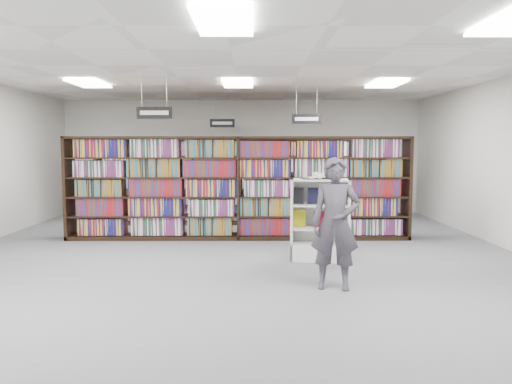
{
  "coord_description": "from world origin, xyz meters",
  "views": [
    {
      "loc": [
        0.29,
        -8.21,
        1.89
      ],
      "look_at": [
        0.35,
        0.5,
        1.1
      ],
      "focal_mm": 35.0,
      "sensor_mm": 36.0,
      "label": 1
    }
  ],
  "objects_px": {
    "bookshelf_row_near": "(238,188)",
    "open_book": "(319,177)",
    "endcap_display": "(320,232)",
    "shopper": "(335,224)"
  },
  "relations": [
    {
      "from": "bookshelf_row_near",
      "to": "open_book",
      "type": "bearing_deg",
      "value": -54.69
    },
    {
      "from": "bookshelf_row_near",
      "to": "open_book",
      "type": "height_order",
      "value": "bookshelf_row_near"
    },
    {
      "from": "bookshelf_row_near",
      "to": "endcap_display",
      "type": "relative_size",
      "value": 5.14
    },
    {
      "from": "open_book",
      "to": "shopper",
      "type": "xyz_separation_m",
      "value": [
        -0.0,
        -1.73,
        -0.51
      ]
    },
    {
      "from": "endcap_display",
      "to": "shopper",
      "type": "relative_size",
      "value": 0.78
    },
    {
      "from": "endcap_display",
      "to": "shopper",
      "type": "height_order",
      "value": "shopper"
    },
    {
      "from": "bookshelf_row_near",
      "to": "shopper",
      "type": "bearing_deg",
      "value": -69.38
    },
    {
      "from": "bookshelf_row_near",
      "to": "open_book",
      "type": "relative_size",
      "value": 10.93
    },
    {
      "from": "bookshelf_row_near",
      "to": "endcap_display",
      "type": "xyz_separation_m",
      "value": [
        1.42,
        -1.95,
        -0.59
      ]
    },
    {
      "from": "bookshelf_row_near",
      "to": "endcap_display",
      "type": "bearing_deg",
      "value": -53.87
    }
  ]
}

